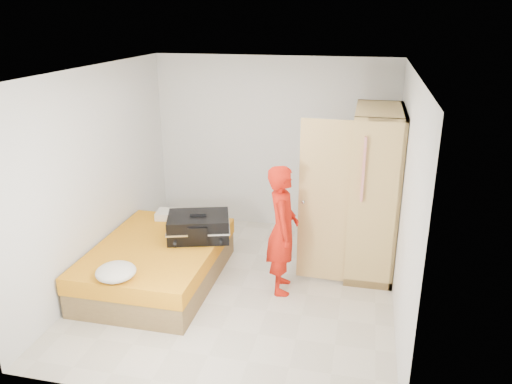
% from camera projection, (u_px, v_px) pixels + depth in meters
% --- Properties ---
extents(room, '(4.00, 4.02, 2.60)m').
position_uv_depth(room, '(241.00, 187.00, 5.67)').
color(room, beige).
rests_on(room, ground).
extents(bed, '(1.42, 2.02, 0.50)m').
position_uv_depth(bed, '(158.00, 263.00, 6.17)').
color(bed, olive).
rests_on(bed, ground).
extents(wardrobe, '(1.17, 1.20, 2.10)m').
position_uv_depth(wardrobe, '(370.00, 196.00, 6.26)').
color(wardrobe, '#D1B866').
rests_on(wardrobe, ground).
extents(person, '(0.47, 0.63, 1.56)m').
position_uv_depth(person, '(282.00, 230.00, 5.82)').
color(person, red).
rests_on(person, ground).
extents(suitcase, '(0.90, 0.76, 0.33)m').
position_uv_depth(suitcase, '(199.00, 227.00, 6.23)').
color(suitcase, black).
rests_on(suitcase, bed).
extents(round_cushion, '(0.43, 0.43, 0.16)m').
position_uv_depth(round_cushion, '(116.00, 272.00, 5.28)').
color(round_cushion, silver).
rests_on(round_cushion, bed).
extents(pillow, '(0.58, 0.35, 0.10)m').
position_uv_depth(pillow, '(177.00, 215.00, 6.86)').
color(pillow, silver).
rests_on(pillow, bed).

